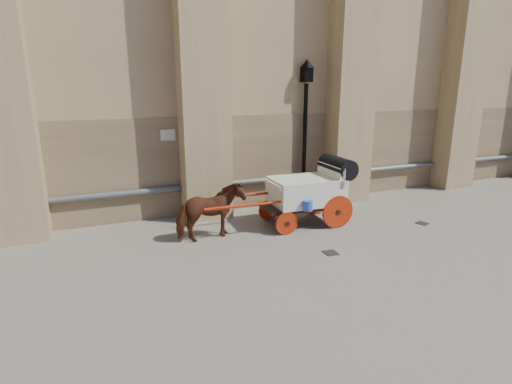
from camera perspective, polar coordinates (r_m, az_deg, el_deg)
name	(u,v)px	position (r m, az deg, el deg)	size (l,w,h in m)	color
ground	(290,256)	(9.56, 4.89, -9.09)	(90.00, 90.00, 0.00)	#6F675B
horse	(210,212)	(10.33, -6.54, -2.89)	(0.80, 1.75, 1.48)	#612C16
carriage	(311,189)	(11.52, 7.82, 0.46)	(4.40, 1.58, 1.91)	black
street_lamp	(305,129)	(13.30, 7.01, 8.90)	(0.44, 0.44, 4.69)	black
drain_grate_near	(331,253)	(9.84, 10.61, -8.53)	(0.32, 0.32, 0.01)	black
drain_grate_far	(422,223)	(12.62, 22.67, -4.14)	(0.32, 0.32, 0.01)	black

